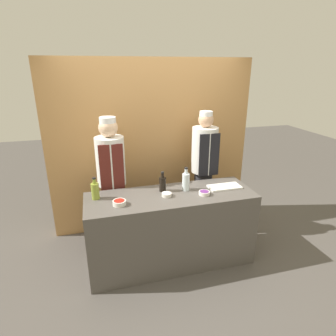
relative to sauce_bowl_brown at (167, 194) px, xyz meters
name	(u,v)px	position (x,y,z in m)	size (l,w,h in m)	color
ground_plane	(171,260)	(0.06, 0.03, -0.92)	(14.00, 14.00, 0.00)	#4C4742
cabinet_wall	(152,146)	(0.06, 1.04, 0.28)	(2.86, 0.18, 2.40)	#B7844C
counter	(171,229)	(0.06, 0.03, -0.47)	(1.94, 0.65, 0.90)	#514C47
sauce_bowl_brown	(167,194)	(0.00, 0.00, 0.00)	(0.11, 0.11, 0.04)	silver
sauce_bowl_purple	(204,193)	(0.43, -0.07, 0.00)	(0.13, 0.13, 0.04)	silver
sauce_bowl_red	(119,202)	(-0.54, -0.07, 0.01)	(0.14, 0.14, 0.05)	silver
cutting_board	(225,187)	(0.74, 0.05, -0.01)	(0.39, 0.19, 0.02)	white
bottle_clear	(186,181)	(0.26, 0.11, 0.09)	(0.09, 0.09, 0.28)	silver
bottle_soy	(163,184)	(-0.01, 0.15, 0.07)	(0.08, 0.08, 0.24)	black
bottle_oil	(95,191)	(-0.77, 0.15, 0.08)	(0.09, 0.09, 0.25)	olive
chef_left	(112,179)	(-0.56, 0.57, 0.02)	(0.35, 0.35, 1.73)	#28282D
chef_right	(204,170)	(0.68, 0.57, 0.03)	(0.34, 0.34, 1.74)	#28282D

